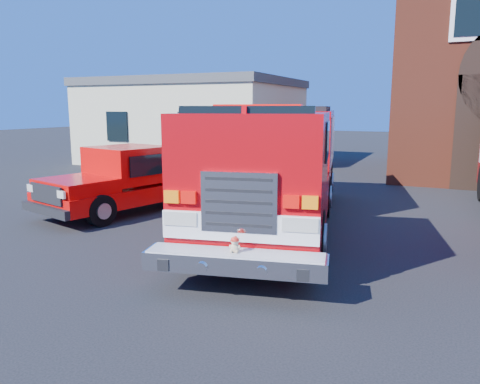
% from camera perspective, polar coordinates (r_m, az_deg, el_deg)
% --- Properties ---
extents(ground, '(100.00, 100.00, 0.00)m').
position_cam_1_polar(ground, '(10.31, 2.74, -6.03)').
color(ground, black).
rests_on(ground, ground).
extents(side_building, '(10.20, 8.20, 4.35)m').
position_cam_1_polar(side_building, '(25.55, -5.49, 8.69)').
color(side_building, beige).
rests_on(side_building, ground).
extents(fire_engine, '(4.57, 9.91, 2.95)m').
position_cam_1_polar(fire_engine, '(11.61, 4.64, 3.48)').
color(fire_engine, black).
rests_on(fire_engine, ground).
extents(pickup_truck, '(3.37, 5.90, 1.82)m').
position_cam_1_polar(pickup_truck, '(13.66, -12.59, 1.48)').
color(pickup_truck, black).
rests_on(pickup_truck, ground).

